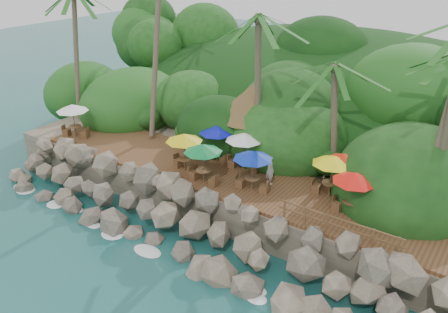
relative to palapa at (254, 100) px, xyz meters
The scene contains 12 objects.
ground 11.28m from the palapa, 88.45° to the right, with size 140.00×140.00×0.00m, color #19514F.
land_base 7.90m from the palapa, 87.62° to the left, with size 32.00×25.20×2.10m, color gray.
jungle_hill 14.99m from the palapa, 88.91° to the left, with size 44.80×28.00×15.40m, color #143811.
seawall 8.98m from the palapa, 88.04° to the right, with size 29.00×4.00×2.30m, color gray, non-canonical shape.
terrace 5.15m from the palapa, 85.92° to the right, with size 26.00×5.00×0.20m, color brown.
jungle_foliage 7.87m from the palapa, 87.17° to the left, with size 44.00×16.00×12.00m, color #143811, non-canonical shape.
foam_line 11.01m from the palapa, 88.40° to the right, with size 25.20×0.80×0.06m.
palms 5.89m from the palapa, 39.86° to the right, with size 31.91×7.23×14.31m.
palapa is the anchor object (origin of this frame).
dining_clusters 4.15m from the palapa, 72.44° to the right, with size 21.82×5.39×2.38m.
railing 10.61m from the palapa, 36.21° to the right, with size 6.10×0.10×1.00m.
waiter 5.20m from the palapa, 46.58° to the right, with size 0.62×0.41×1.70m, color silver.
Camera 1 is at (13.84, -14.23, 14.80)m, focal length 37.25 mm.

